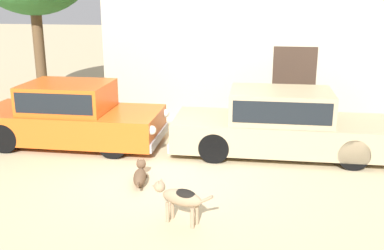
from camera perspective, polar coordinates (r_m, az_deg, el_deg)
The scene contains 5 objects.
ground_plane at distance 9.24m, azimuth -2.45°, elevation -5.61°, with size 80.00×80.00×0.00m, color tan.
parked_sedan_nearest at distance 10.98m, azimuth -14.84°, elevation 1.29°, with size 4.29×1.80×1.44m.
parked_sedan_second at distance 10.13m, azimuth 10.99°, elevation 0.25°, with size 4.81×1.71×1.42m.
stray_dog_spotted at distance 8.66m, azimuth -6.46°, elevation -6.20°, with size 0.36×1.08×0.36m.
stray_dog_tan at distance 7.08m, azimuth -1.54°, elevation -8.90°, with size 1.03×0.42×0.65m.
Camera 1 is at (1.68, -8.42, 3.43)m, focal length 43.02 mm.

